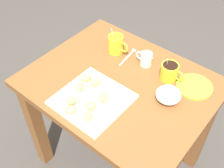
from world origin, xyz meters
name	(u,v)px	position (x,y,z in m)	size (l,w,h in m)	color
ground_plane	(118,159)	(0.00, 0.00, 0.00)	(8.00, 8.00, 0.00)	#423D38
dining_table	(120,103)	(0.00, 0.00, 0.59)	(0.89, 0.72, 0.75)	brown
pastry_plate_square	(92,100)	(-0.02, -0.18, 0.76)	(0.31, 0.31, 0.02)	white
coffee_mug_yellow_left	(116,44)	(-0.16, 0.17, 0.80)	(0.12, 0.08, 0.15)	yellow
coffee_mug_yellow_right	(170,71)	(0.17, 0.17, 0.79)	(0.12, 0.09, 0.13)	yellow
cream_pitcher_white	(146,58)	(0.02, 0.18, 0.79)	(0.10, 0.06, 0.07)	white
ice_cream_bowl	(169,94)	(0.24, 0.05, 0.78)	(0.12, 0.12, 0.09)	white
saucer_lime_left	(194,86)	(0.30, 0.20, 0.75)	(0.17, 0.17, 0.01)	#9EC633
loose_spoon_near_saucer	(130,55)	(-0.09, 0.19, 0.75)	(0.04, 0.16, 0.01)	silver
beignet_0	(103,97)	(0.02, -0.16, 0.78)	(0.06, 0.04, 0.04)	#E5B260
beignet_1	(85,78)	(-0.13, -0.11, 0.78)	(0.05, 0.06, 0.04)	#E5B260
beignet_2	(90,106)	(0.01, -0.23, 0.78)	(0.04, 0.05, 0.04)	#E5B260
beignet_3	(88,116)	(0.04, -0.28, 0.78)	(0.04, 0.04, 0.03)	#E5B260
beignet_4	(95,82)	(-0.07, -0.11, 0.78)	(0.05, 0.04, 0.04)	#E5B260
beignet_5	(80,87)	(-0.11, -0.17, 0.78)	(0.04, 0.05, 0.03)	#E5B260
beignet_6	(71,100)	(-0.07, -0.26, 0.78)	(0.04, 0.05, 0.03)	#E5B260
beignet_7	(70,110)	(-0.04, -0.30, 0.78)	(0.05, 0.05, 0.03)	#E5B260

